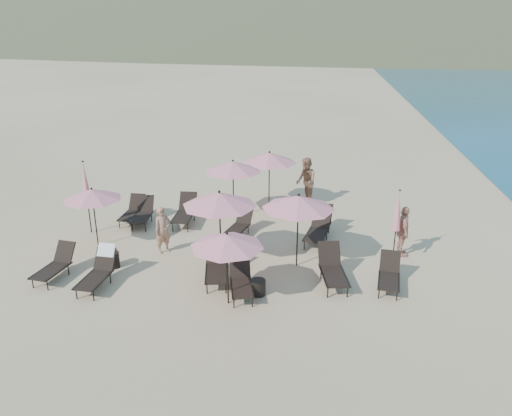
# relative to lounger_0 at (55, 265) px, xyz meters

# --- Properties ---
(ground) EXTENTS (800.00, 800.00, 0.00)m
(ground) POSITION_rel_lounger_0_xyz_m (5.47, 0.07, -0.41)
(ground) COLOR #D6BA8C
(ground) RESTS_ON ground
(lounger_0) EXTENTS (0.80, 1.60, 0.88)m
(lounger_0) POSITION_rel_lounger_0_xyz_m (0.00, 0.00, 0.00)
(lounger_0) COLOR black
(lounger_0) RESTS_ON ground
(lounger_1) EXTENTS (0.70, 1.66, 1.01)m
(lounger_1) POSITION_rel_lounger_0_xyz_m (1.45, -0.27, 0.07)
(lounger_1) COLOR black
(lounger_1) RESTS_ON ground
(lounger_2) EXTENTS (0.93, 1.73, 0.95)m
(lounger_2) POSITION_rel_lounger_0_xyz_m (4.67, 0.45, 0.03)
(lounger_2) COLOR black
(lounger_2) RESTS_ON ground
(lounger_3) EXTENTS (0.90, 1.61, 0.87)m
(lounger_3) POSITION_rel_lounger_0_xyz_m (5.49, -0.23, -0.00)
(lounger_3) COLOR black
(lounger_3) RESTS_ON ground
(lounger_4) EXTENTS (0.94, 1.80, 0.99)m
(lounger_4) POSITION_rel_lounger_0_xyz_m (7.96, 0.70, 0.05)
(lounger_4) COLOR black
(lounger_4) RESTS_ON ground
(lounger_5) EXTENTS (0.76, 1.56, 0.86)m
(lounger_5) POSITION_rel_lounger_0_xyz_m (9.53, 0.66, -0.01)
(lounger_5) COLOR black
(lounger_5) RESTS_ON ground
(lounger_6) EXTENTS (0.61, 1.55, 0.89)m
(lounger_6) POSITION_rel_lounger_0_xyz_m (0.66, 4.48, 0.00)
(lounger_6) COLOR black
(lounger_6) RESTS_ON ground
(lounger_7) EXTENTS (0.75, 1.62, 0.90)m
(lounger_7) POSITION_rel_lounger_0_xyz_m (1.12, 4.32, 0.01)
(lounger_7) COLOR black
(lounger_7) RESTS_ON ground
(lounger_8) EXTENTS (0.71, 1.75, 0.99)m
(lounger_8) POSITION_rel_lounger_0_xyz_m (2.64, 4.56, 0.05)
(lounger_8) COLOR black
(lounger_8) RESTS_ON ground
(lounger_9) EXTENTS (0.89, 1.55, 0.84)m
(lounger_9) POSITION_rel_lounger_0_xyz_m (4.81, 3.74, -0.02)
(lounger_9) COLOR black
(lounger_9) RESTS_ON ground
(lounger_10) EXTENTS (0.88, 1.72, 0.94)m
(lounger_10) POSITION_rel_lounger_0_xyz_m (7.60, 4.11, 0.03)
(lounger_10) COLOR black
(lounger_10) RESTS_ON ground
(lounger_11) EXTENTS (0.96, 1.77, 0.96)m
(lounger_11) POSITION_rel_lounger_0_xyz_m (7.51, 3.52, 0.04)
(lounger_11) COLOR black
(lounger_11) RESTS_ON ground
(umbrella_open_0) EXTENTS (1.89, 1.89, 2.03)m
(umbrella_open_0) POSITION_rel_lounger_0_xyz_m (0.25, 2.28, 1.38)
(umbrella_open_0) COLOR black
(umbrella_open_0) RESTS_ON ground
(umbrella_open_1) EXTENTS (2.22, 2.22, 2.39)m
(umbrella_open_1) POSITION_rel_lounger_0_xyz_m (4.59, 1.47, 1.70)
(umbrella_open_1) COLOR black
(umbrella_open_1) RESTS_ON ground
(umbrella_open_2) EXTENTS (2.16, 2.16, 2.33)m
(umbrella_open_2) POSITION_rel_lounger_0_xyz_m (6.90, 1.67, 1.65)
(umbrella_open_2) COLOR black
(umbrella_open_2) RESTS_ON ground
(umbrella_open_3) EXTENTS (2.11, 2.11, 2.27)m
(umbrella_open_3) POSITION_rel_lounger_0_xyz_m (4.31, 5.39, 1.60)
(umbrella_open_3) COLOR black
(umbrella_open_3) RESTS_ON ground
(umbrella_open_4) EXTENTS (2.15, 2.15, 2.31)m
(umbrella_open_4) POSITION_rel_lounger_0_xyz_m (5.53, 6.69, 1.63)
(umbrella_open_4) COLOR black
(umbrella_open_4) RESTS_ON ground
(umbrella_open_5) EXTENTS (1.91, 1.91, 2.06)m
(umbrella_open_5) POSITION_rel_lounger_0_xyz_m (5.23, -0.76, 1.40)
(umbrella_open_5) COLOR black
(umbrella_open_5) RESTS_ON ground
(umbrella_closed_0) EXTENTS (0.27, 0.27, 2.30)m
(umbrella_closed_0) POSITION_rel_lounger_0_xyz_m (9.89, 2.52, 1.19)
(umbrella_closed_0) COLOR black
(umbrella_closed_0) RESTS_ON ground
(umbrella_closed_1) EXTENTS (0.31, 0.31, 2.63)m
(umbrella_closed_1) POSITION_rel_lounger_0_xyz_m (-0.45, 3.30, 1.42)
(umbrella_closed_1) COLOR black
(umbrella_closed_1) RESTS_ON ground
(side_table_0) EXTENTS (0.41, 0.41, 0.48)m
(side_table_0) POSITION_rel_lounger_0_xyz_m (1.37, 0.84, -0.17)
(side_table_0) COLOR black
(side_table_0) RESTS_ON ground
(side_table_1) EXTENTS (0.42, 0.42, 0.43)m
(side_table_1) POSITION_rel_lounger_0_xyz_m (5.95, -0.21, -0.20)
(side_table_1) COLOR black
(side_table_1) RESTS_ON ground
(beachgoer_a) EXTENTS (0.66, 0.66, 1.55)m
(beachgoer_a) POSITION_rel_lounger_0_xyz_m (2.61, 2.05, 0.36)
(beachgoer_a) COLOR #9F6F56
(beachgoer_a) RESTS_ON ground
(beachgoer_b) EXTENTS (0.99, 1.12, 1.93)m
(beachgoer_b) POSITION_rel_lounger_0_xyz_m (6.96, 7.24, 0.55)
(beachgoer_b) COLOR #9B6A50
(beachgoer_b) RESTS_ON ground
(beachgoer_c) EXTENTS (0.51, 1.00, 1.65)m
(beachgoer_c) POSITION_rel_lounger_0_xyz_m (10.17, 2.81, 0.41)
(beachgoer_c) COLOR tan
(beachgoer_c) RESTS_ON ground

